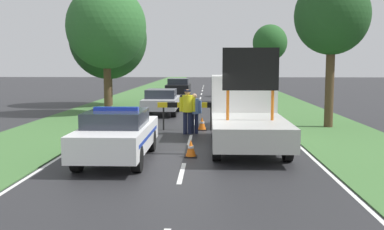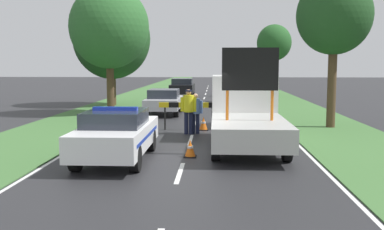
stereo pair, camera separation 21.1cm
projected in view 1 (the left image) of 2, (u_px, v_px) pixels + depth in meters
name	position (u px, v px, depth m)	size (l,w,h in m)	color
ground_plane	(186.00, 154.00, 13.86)	(160.00, 160.00, 0.00)	#28282B
lane_markings	(198.00, 109.00, 27.81)	(7.60, 66.04, 0.01)	silver
grass_verge_left	(123.00, 100.00, 33.93)	(3.86, 120.00, 0.03)	#427038
grass_verge_right	(277.00, 101.00, 33.50)	(3.86, 120.00, 0.03)	#427038
police_car	(118.00, 134.00, 12.86)	(1.81, 4.61, 1.56)	white
work_truck	(245.00, 112.00, 15.34)	(2.27, 6.10, 3.25)	white
road_barrier	(187.00, 107.00, 18.78)	(2.50, 0.08, 1.16)	black
police_officer	(187.00, 108.00, 17.67)	(0.64, 0.40, 1.77)	#191E38
pedestrian_civilian	(194.00, 110.00, 17.81)	(0.57, 0.37, 1.60)	#191E38
traffic_cone_near_police	(191.00, 148.00, 13.38)	(0.37, 0.37, 0.52)	black
traffic_cone_centre_front	(202.00, 123.00, 18.83)	(0.41, 0.41, 0.56)	black
queued_car_sedan_silver	(161.00, 101.00, 24.63)	(1.79, 4.09, 1.39)	#B2B2B7
queued_car_van_white	(225.00, 93.00, 30.97)	(1.76, 4.56, 1.38)	silver
queued_car_sedan_black	(178.00, 87.00, 37.84)	(1.89, 4.39, 1.55)	black
roadside_tree_near_left	(270.00, 43.00, 37.49)	(2.87, 2.87, 6.04)	#4C3823
roadside_tree_near_right	(106.00, 27.00, 24.28)	(4.32, 4.32, 7.03)	#4C3823
roadside_tree_mid_left	(332.00, 16.00, 19.11)	(3.18, 3.18, 6.49)	#4C3823
roadside_tree_mid_right	(108.00, 39.00, 29.43)	(5.06, 5.06, 7.08)	#4C3823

